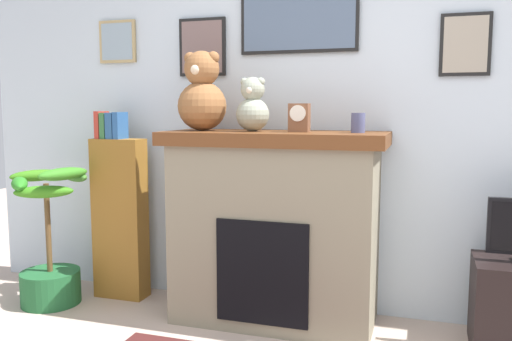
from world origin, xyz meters
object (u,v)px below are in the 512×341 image
Objects in this scene: bookshelf at (120,213)px; teddy_bear_tan at (253,107)px; fireplace at (275,226)px; teddy_bear_brown at (202,95)px; candle_jar at (358,123)px; potted_plant at (50,255)px; mantel_clock at (299,118)px.

teddy_bear_tan is at bearing -5.24° from bookshelf.
teddy_bear_brown is at bearing -177.75° from fireplace.
teddy_bear_brown reaches higher than candle_jar.
teddy_bear_brown is (-0.47, -0.02, 0.80)m from fireplace.
potted_plant is 8.28× the size of candle_jar.
candle_jar is 0.63m from teddy_bear_tan.
teddy_bear_brown reaches higher than fireplace.
potted_plant is at bearing -170.44° from teddy_bear_brown.
teddy_bear_brown is 0.34m from teddy_bear_tan.
bookshelf is 7.75× the size of mantel_clock.
potted_plant is 5.61× the size of mantel_clock.
mantel_clock is 0.34× the size of teddy_bear_brown.
teddy_bear_tan reaches higher than potted_plant.
teddy_bear_tan reaches higher than candle_jar.
potted_plant is 1.69m from teddy_bear_tan.
bookshelf is at bearing 175.88° from mantel_clock.
candle_jar is at bearing 0.04° from teddy_bear_brown.
candle_jar is 0.68× the size of mantel_clock.
fireplace is at bearing 172.71° from mantel_clock.
teddy_bear_tan is at bearing -179.96° from candle_jar.
fireplace is at bearing 177.93° from candle_jar.
fireplace is at bearing 7.51° from teddy_bear_tan.
fireplace is at bearing -3.70° from bookshelf.
teddy_bear_brown is (0.67, -0.09, 0.80)m from bookshelf.
teddy_bear_brown reaches higher than mantel_clock.
candle_jar is 0.35× the size of teddy_bear_tan.
teddy_bear_tan is at bearing -172.49° from fireplace.
fireplace is 0.92m from teddy_bear_brown.
fireplace is 1.13m from bookshelf.
mantel_clock is at bearing 6.02° from potted_plant.
fireplace is 0.68m from mantel_clock.
candle_jar is 0.23× the size of teddy_bear_brown.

